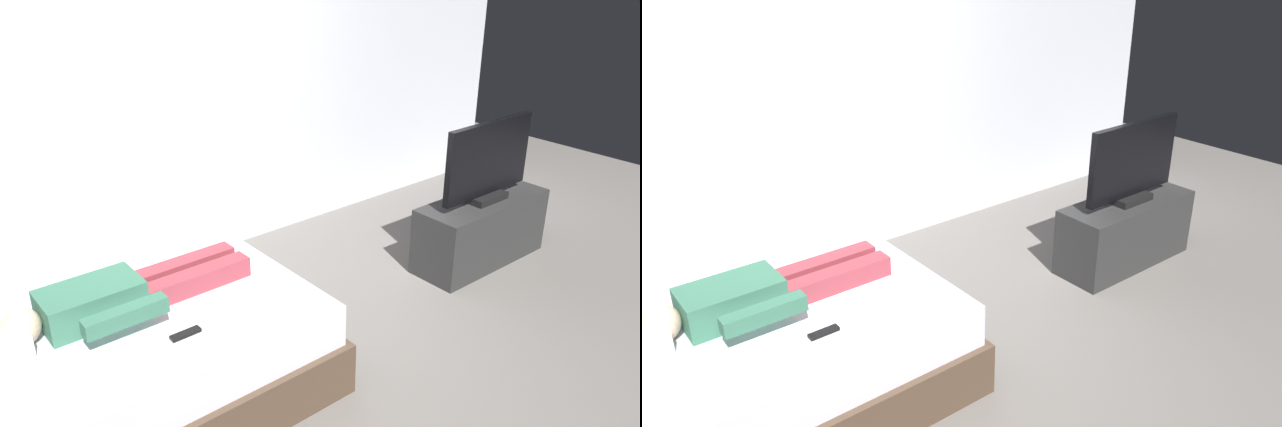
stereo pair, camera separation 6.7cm
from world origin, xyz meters
TOP-DOWN VIEW (x-y plane):
  - ground_plane at (0.00, 0.00)m, footprint 10.00×10.00m
  - back_wall at (0.40, 1.65)m, footprint 6.40×0.10m
  - bed at (-0.84, 0.42)m, footprint 1.96×1.53m
  - person at (-0.82, 0.39)m, footprint 1.26×0.46m
  - remote at (-0.66, -0.02)m, footprint 0.15×0.04m
  - tv_stand at (1.88, 0.19)m, footprint 1.10×0.40m
  - tv at (1.88, 0.19)m, footprint 0.88×0.20m

SIDE VIEW (x-z plane):
  - ground_plane at x=0.00m, z-range 0.00..0.00m
  - tv_stand at x=1.88m, z-range 0.00..0.50m
  - bed at x=-0.84m, z-range -0.01..0.53m
  - remote at x=-0.66m, z-range 0.54..0.56m
  - person at x=-0.82m, z-range 0.53..0.71m
  - tv at x=1.88m, z-range 0.49..1.08m
  - back_wall at x=0.40m, z-range 0.00..2.80m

